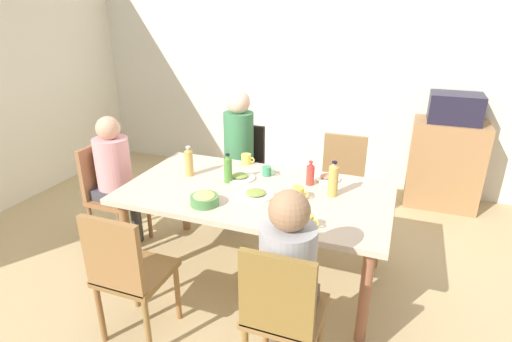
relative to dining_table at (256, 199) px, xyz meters
name	(u,v)px	position (x,y,z in m)	size (l,w,h in m)	color
ground_plane	(256,273)	(0.00, 0.00, -0.65)	(6.75, 6.75, 0.00)	tan
wall_back	(322,69)	(0.00, 2.12, 0.65)	(5.86, 0.12, 2.60)	silver
dining_table	(256,199)	(0.00, 0.00, 0.00)	(1.92, 1.04, 0.72)	beige
chair_0	(341,180)	(0.48, 0.90, -0.14)	(0.40, 0.40, 0.90)	olive
chair_1	(282,310)	(0.48, -0.90, -0.14)	(0.40, 0.40, 0.90)	olive
person_1	(288,270)	(0.48, -0.81, 0.05)	(0.30, 0.30, 1.15)	brown
chair_2	(127,270)	(-0.48, -0.90, -0.14)	(0.40, 0.40, 0.90)	brown
chair_3	(242,166)	(-0.48, 0.90, -0.14)	(0.40, 0.40, 0.90)	black
person_3	(238,145)	(-0.48, 0.81, 0.11)	(0.30, 0.30, 1.27)	#272944
chair_4	(109,189)	(-1.34, 0.00, -0.14)	(0.40, 0.40, 0.90)	#8E5F38
person_4	(115,171)	(-1.25, 0.00, 0.04)	(0.30, 0.30, 1.16)	#3D3E3D
plate_0	(327,178)	(0.45, 0.38, 0.09)	(0.20, 0.20, 0.04)	silver
plate_1	(256,194)	(0.03, -0.09, 0.09)	(0.26, 0.26, 0.04)	#ECEACB
plate_2	(240,177)	(-0.19, 0.15, 0.09)	(0.24, 0.24, 0.04)	white
bowl_0	(205,199)	(-0.24, -0.34, 0.11)	(0.19, 0.19, 0.08)	#4A8648
cup_0	(308,222)	(0.48, -0.40, 0.12)	(0.11, 0.07, 0.09)	#E4C949
cup_1	(267,171)	(-0.01, 0.29, 0.11)	(0.11, 0.07, 0.08)	#409265
cup_2	(246,159)	(-0.26, 0.46, 0.12)	(0.12, 0.08, 0.09)	#E7D055
cup_3	(298,193)	(0.32, -0.03, 0.12)	(0.12, 0.08, 0.09)	#DBC645
bottle_0	(189,162)	(-0.59, 0.08, 0.19)	(0.07, 0.07, 0.24)	tan
bottle_1	(310,174)	(0.34, 0.24, 0.16)	(0.06, 0.06, 0.19)	red
bottle_2	(228,169)	(-0.25, 0.06, 0.18)	(0.06, 0.06, 0.23)	#4B8937
bottle_3	(333,180)	(0.53, 0.11, 0.19)	(0.07, 0.07, 0.26)	tan
side_cabinet	(445,164)	(1.39, 1.82, -0.20)	(0.70, 0.44, 0.90)	#A37548
microwave	(455,108)	(1.39, 1.82, 0.39)	(0.48, 0.36, 0.28)	#211D31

